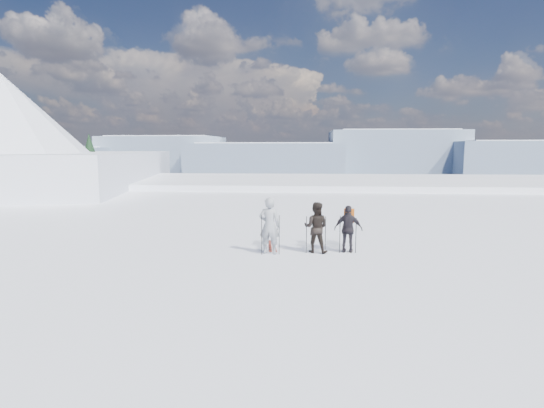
{
  "coord_description": "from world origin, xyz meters",
  "views": [
    {
      "loc": [
        -0.97,
        -10.69,
        3.42
      ],
      "look_at": [
        -1.95,
        3.0,
        1.6
      ],
      "focal_mm": 28.0,
      "sensor_mm": 36.0,
      "label": 1
    }
  ],
  "objects_px": {
    "skier_grey": "(269,226)",
    "skier_dark": "(316,227)",
    "skier_pack": "(348,229)",
    "skis_loose": "(272,246)"
  },
  "relations": [
    {
      "from": "skier_grey",
      "to": "skier_dark",
      "type": "height_order",
      "value": "skier_grey"
    },
    {
      "from": "skier_pack",
      "to": "skis_loose",
      "type": "bearing_deg",
      "value": -5.02
    },
    {
      "from": "skier_pack",
      "to": "skis_loose",
      "type": "height_order",
      "value": "skier_pack"
    },
    {
      "from": "skier_pack",
      "to": "skis_loose",
      "type": "relative_size",
      "value": 0.92
    },
    {
      "from": "skier_grey",
      "to": "skier_dark",
      "type": "distance_m",
      "value": 1.54
    },
    {
      "from": "skier_grey",
      "to": "skier_pack",
      "type": "bearing_deg",
      "value": -164.26
    },
    {
      "from": "skier_pack",
      "to": "skis_loose",
      "type": "distance_m",
      "value": 2.75
    },
    {
      "from": "skier_grey",
      "to": "skier_pack",
      "type": "height_order",
      "value": "skier_grey"
    },
    {
      "from": "skier_pack",
      "to": "skis_loose",
      "type": "xyz_separation_m",
      "value": [
        -2.56,
        0.68,
        -0.77
      ]
    },
    {
      "from": "skier_grey",
      "to": "skis_loose",
      "type": "xyz_separation_m",
      "value": [
        0.01,
        1.03,
        -0.91
      ]
    }
  ]
}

